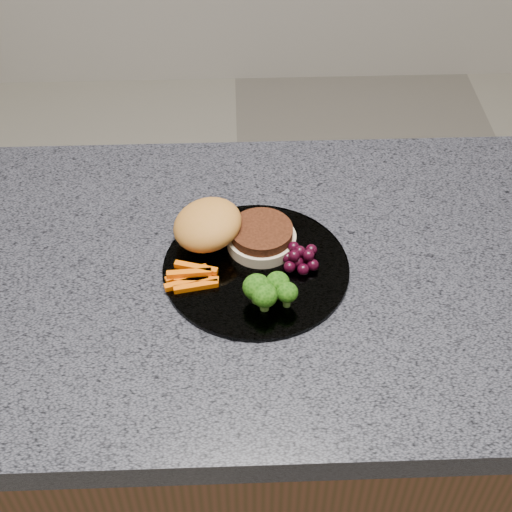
{
  "coord_description": "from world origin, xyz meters",
  "views": [
    {
      "loc": [
        -0.01,
        -0.69,
        1.62
      ],
      "look_at": [
        0.02,
        -0.0,
        0.93
      ],
      "focal_mm": 50.0,
      "sensor_mm": 36.0,
      "label": 1
    }
  ],
  "objects_px": {
    "grape_bunch": "(300,257)",
    "plate": "(256,268)",
    "burger": "(227,231)",
    "island_cabinet": "(246,444)"
  },
  "relations": [
    {
      "from": "grape_bunch",
      "to": "plate",
      "type": "bearing_deg",
      "value": -177.57
    },
    {
      "from": "burger",
      "to": "island_cabinet",
      "type": "bearing_deg",
      "value": -68.78
    },
    {
      "from": "island_cabinet",
      "to": "burger",
      "type": "xyz_separation_m",
      "value": [
        -0.02,
        0.05,
        0.5
      ]
    },
    {
      "from": "island_cabinet",
      "to": "burger",
      "type": "distance_m",
      "value": 0.5
    },
    {
      "from": "plate",
      "to": "grape_bunch",
      "type": "bearing_deg",
      "value": 2.43
    },
    {
      "from": "plate",
      "to": "burger",
      "type": "relative_size",
      "value": 1.44
    },
    {
      "from": "burger",
      "to": "grape_bunch",
      "type": "bearing_deg",
      "value": -27.47
    },
    {
      "from": "burger",
      "to": "grape_bunch",
      "type": "relative_size",
      "value": 3.33
    },
    {
      "from": "plate",
      "to": "burger",
      "type": "distance_m",
      "value": 0.07
    },
    {
      "from": "island_cabinet",
      "to": "plate",
      "type": "bearing_deg",
      "value": -0.24
    }
  ]
}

